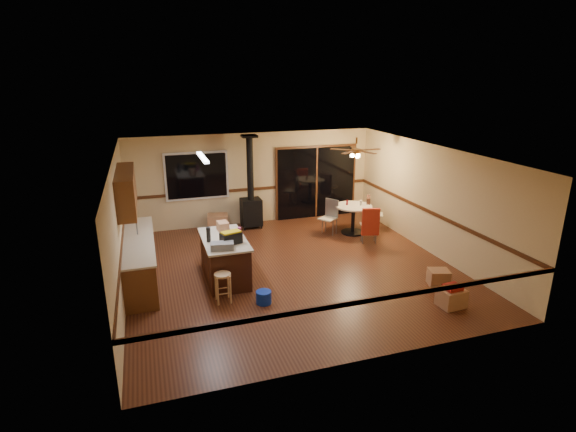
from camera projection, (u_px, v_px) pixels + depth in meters
name	position (u px, v px, depth m)	size (l,w,h in m)	color
floor	(292.00, 269.00, 10.02)	(7.00, 7.00, 0.00)	#4D2515
ceiling	(292.00, 153.00, 9.23)	(7.00, 7.00, 0.00)	silver
wall_back	(254.00, 179.00, 12.79)	(7.00, 7.00, 0.00)	#CCB381
wall_front	(369.00, 282.00, 6.45)	(7.00, 7.00, 0.00)	#CCB381
wall_left	(119.00, 230.00, 8.60)	(7.00, 7.00, 0.00)	#CCB381
wall_right	(432.00, 200.00, 10.64)	(7.00, 7.00, 0.00)	#CCB381
chair_rail	(292.00, 227.00, 9.71)	(7.00, 7.00, 0.08)	#462411
window	(197.00, 176.00, 12.22)	(1.72, 0.10, 1.32)	black
sliding_door	(316.00, 183.00, 13.38)	(2.52, 0.10, 2.10)	black
lower_cabinets	(140.00, 260.00, 9.40)	(0.60, 3.00, 0.86)	brown
countertop	(138.00, 240.00, 9.27)	(0.64, 3.04, 0.04)	#C4B498
upper_cabinets	(126.00, 190.00, 9.10)	(0.35, 2.00, 0.80)	brown
kitchen_island	(225.00, 258.00, 9.44)	(0.88, 1.68, 0.90)	#33170C
wood_stove	(251.00, 203.00, 12.50)	(0.55, 0.50, 2.52)	black
ceiling_fan	(356.00, 152.00, 11.60)	(0.24, 0.24, 0.55)	brown
fluorescent_strip	(203.00, 157.00, 8.98)	(0.10, 1.20, 0.04)	white
toolbox_grey	(222.00, 246.00, 8.71)	(0.44, 0.25, 0.14)	slate
toolbox_black	(231.00, 238.00, 8.99)	(0.42, 0.22, 0.23)	black
toolbox_yellow_lid	(231.00, 232.00, 8.95)	(0.38, 0.20, 0.03)	gold
box_on_island	(223.00, 226.00, 9.73)	(0.22, 0.30, 0.20)	#A06B47
bottle_dark	(208.00, 235.00, 9.08)	(0.09, 0.09, 0.31)	black
bottle_pink	(239.00, 233.00, 9.29)	(0.07, 0.07, 0.23)	#D84C8C
bottle_white	(221.00, 225.00, 9.85)	(0.06, 0.06, 0.19)	white
bar_stool	(223.00, 288.00, 8.50)	(0.32, 0.32, 0.58)	tan
blue_bucket	(264.00, 297.00, 8.49)	(0.29, 0.29, 0.24)	#0D2EBB
dining_table	(353.00, 214.00, 12.11)	(0.99, 0.99, 0.78)	black
glass_red	(347.00, 202.00, 12.06)	(0.05, 0.05, 0.14)	#590C14
glass_cream	(361.00, 203.00, 12.02)	(0.06, 0.06, 0.14)	beige
chair_left	(330.00, 213.00, 12.06)	(0.56, 0.56, 0.51)	#C6B893
chair_near	(370.00, 222.00, 11.31)	(0.53, 0.56, 0.70)	#C6B893
chair_right	(369.00, 209.00, 12.37)	(0.60, 0.59, 0.70)	#C6B893
box_under_window	(218.00, 222.00, 12.43)	(0.56, 0.45, 0.45)	#A06B47
box_corner_a	(451.00, 298.00, 8.37)	(0.46, 0.39, 0.35)	#A06B47
box_corner_b	(439.00, 277.00, 9.22)	(0.40, 0.35, 0.33)	#A06B47
box_small_red	(453.00, 287.00, 8.30)	(0.31, 0.26, 0.08)	maroon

